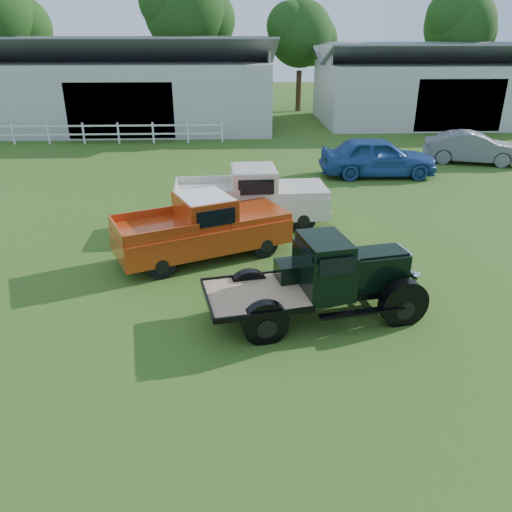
{
  "coord_description": "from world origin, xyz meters",
  "views": [
    {
      "loc": [
        -0.24,
        -9.55,
        5.85
      ],
      "look_at": [
        0.2,
        1.2,
        1.05
      ],
      "focal_mm": 35.0,
      "sensor_mm": 36.0,
      "label": 1
    }
  ],
  "objects_px": {
    "misc_car_blue": "(378,157)",
    "misc_car_grey": "(472,148)",
    "white_pickup": "(251,197)",
    "red_pickup": "(202,227)",
    "vintage_flatbed": "(319,278)"
  },
  "relations": [
    {
      "from": "vintage_flatbed",
      "to": "misc_car_grey",
      "type": "height_order",
      "value": "vintage_flatbed"
    },
    {
      "from": "misc_car_grey",
      "to": "misc_car_blue",
      "type": "bearing_deg",
      "value": 129.41
    },
    {
      "from": "misc_car_grey",
      "to": "red_pickup",
      "type": "bearing_deg",
      "value": 147.28
    },
    {
      "from": "white_pickup",
      "to": "misc_car_blue",
      "type": "bearing_deg",
      "value": 42.83
    },
    {
      "from": "red_pickup",
      "to": "white_pickup",
      "type": "distance_m",
      "value": 2.99
    },
    {
      "from": "vintage_flatbed",
      "to": "misc_car_grey",
      "type": "bearing_deg",
      "value": 44.18
    },
    {
      "from": "vintage_flatbed",
      "to": "red_pickup",
      "type": "xyz_separation_m",
      "value": [
        -2.76,
        3.4,
        -0.03
      ]
    },
    {
      "from": "vintage_flatbed",
      "to": "misc_car_grey",
      "type": "relative_size",
      "value": 1.05
    },
    {
      "from": "white_pickup",
      "to": "misc_car_blue",
      "type": "relative_size",
      "value": 1.01
    },
    {
      "from": "red_pickup",
      "to": "misc_car_grey",
      "type": "height_order",
      "value": "red_pickup"
    },
    {
      "from": "misc_car_blue",
      "to": "white_pickup",
      "type": "bearing_deg",
      "value": 136.85
    },
    {
      "from": "vintage_flatbed",
      "to": "misc_car_grey",
      "type": "distance_m",
      "value": 17.33
    },
    {
      "from": "white_pickup",
      "to": "misc_car_blue",
      "type": "distance_m",
      "value": 8.38
    },
    {
      "from": "white_pickup",
      "to": "misc_car_grey",
      "type": "xyz_separation_m",
      "value": [
        11.14,
        8.24,
        -0.2
      ]
    },
    {
      "from": "misc_car_blue",
      "to": "misc_car_grey",
      "type": "bearing_deg",
      "value": -65.97
    }
  ]
}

